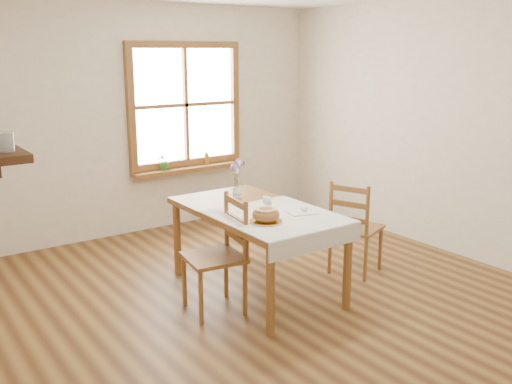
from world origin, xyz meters
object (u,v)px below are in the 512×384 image
flower_vase (237,193)px  chair_right (356,226)px  dining_table (256,218)px  bread_plate (266,221)px  chair_left (214,256)px

flower_vase → chair_right: bearing=-32.2°
chair_right → dining_table: bearing=58.2°
dining_table → bread_plate: 0.44m
dining_table → chair_left: 0.56m
chair_right → flower_vase: size_ratio=10.13×
dining_table → bread_plate: bread_plate is taller
dining_table → flower_vase: flower_vase is taller
bread_plate → chair_left: bearing=142.2°
bread_plate → flower_vase: bearing=72.3°
chair_left → flower_vase: (0.59, 0.55, 0.32)m
chair_right → bread_plate: size_ratio=3.58×
bread_plate → flower_vase: (0.26, 0.81, 0.03)m
chair_right → bread_plate: chair_right is taller
chair_right → flower_vase: (-0.96, 0.60, 0.34)m
dining_table → flower_vase: (0.08, 0.41, 0.13)m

